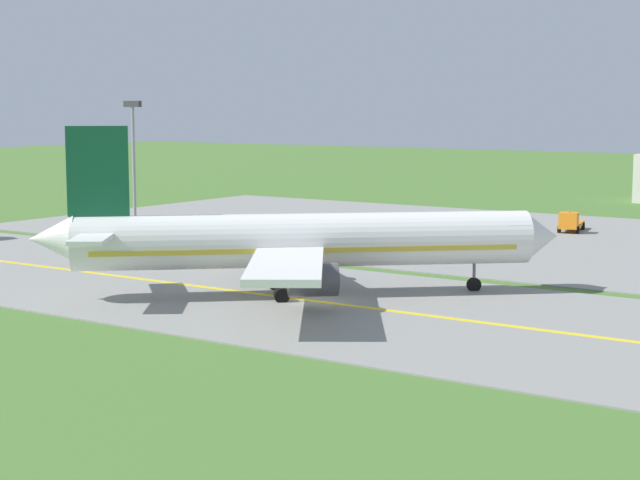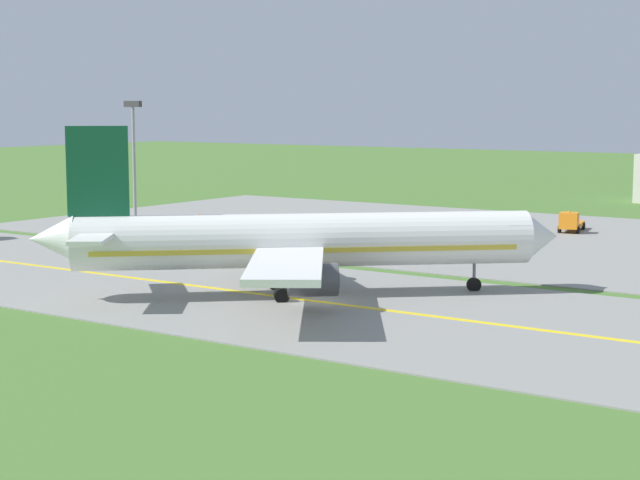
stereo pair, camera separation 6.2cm
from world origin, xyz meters
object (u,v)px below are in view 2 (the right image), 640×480
airplane_lead (298,241)px  service_truck_pushback (208,228)px  service_truck_baggage (571,222)px  apron_light_mast (134,148)px

airplane_lead → service_truck_pushback: 35.55m
service_truck_baggage → apron_light_mast: size_ratio=0.46×
apron_light_mast → airplane_lead: bearing=-30.9°
airplane_lead → service_truck_baggage: size_ratio=4.84×
service_truck_baggage → airplane_lead: bearing=-93.0°
service_truck_baggage → apron_light_mast: (-42.96, -24.80, 8.14)m
service_truck_pushback → apron_light_mast: apron_light_mast is taller
service_truck_baggage → apron_light_mast: bearing=-150.0°
service_truck_pushback → apron_light_mast: size_ratio=0.45×
service_truck_baggage → apron_light_mast: apron_light_mast is taller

